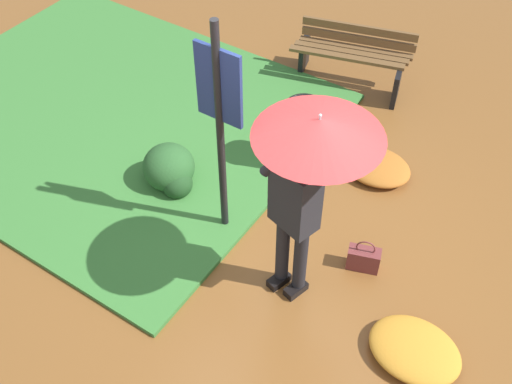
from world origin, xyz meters
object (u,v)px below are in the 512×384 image
Objects in this scene: person_with_umbrella at (308,164)px; park_bench at (352,55)px; trash_bin at (303,137)px; handbag at (364,258)px; info_sign_post at (220,111)px.

park_bench is (-1.06, 3.06, -1.15)m from person_with_umbrella.
trash_bin is (-0.80, 1.41, -1.13)m from person_with_umbrella.
handbag is (0.39, 0.53, -1.42)m from person_with_umbrella.
trash_bin is at bearing 143.54° from handbag.
info_sign_post is 1.60× the size of park_bench.
handbag is at bearing 11.32° from info_sign_post.
person_with_umbrella is at bearing -70.85° from park_bench.
info_sign_post reaches higher than park_bench.
person_with_umbrella is 0.89× the size of info_sign_post.
info_sign_post reaches higher than person_with_umbrella.
info_sign_post is 2.99m from park_bench.
person_with_umbrella is 1.57m from handbag.
trash_bin is (0.27, -1.65, 0.02)m from park_bench.
handbag is at bearing -60.13° from park_bench.
handbag is (1.37, 0.28, -1.32)m from info_sign_post.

